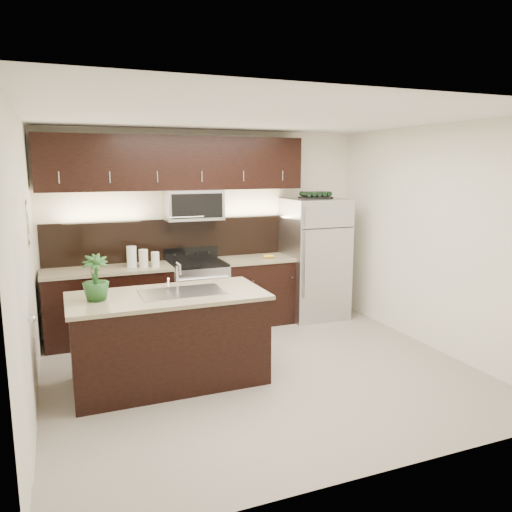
{
  "coord_description": "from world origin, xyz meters",
  "views": [
    {
      "loc": [
        -1.96,
        -4.73,
        2.21
      ],
      "look_at": [
        0.16,
        0.55,
        1.18
      ],
      "focal_mm": 35.0,
      "sensor_mm": 36.0,
      "label": 1
    }
  ],
  "objects": [
    {
      "name": "island",
      "position": [
        -0.97,
        0.13,
        0.47
      ],
      "size": [
        1.96,
        0.96,
        0.94
      ],
      "color": "black",
      "rests_on": "ground"
    },
    {
      "name": "french_press",
      "position": [
        1.16,
        1.64,
        1.04
      ],
      "size": [
        0.09,
        0.09,
        0.26
      ],
      "rotation": [
        0.0,
        0.0,
        -0.42
      ],
      "color": "silver",
      "rests_on": "counter_run"
    },
    {
      "name": "wine_rack",
      "position": [
        1.51,
        1.63,
        1.8
      ],
      "size": [
        0.43,
        0.27,
        0.1
      ],
      "color": "black",
      "rests_on": "refrigerator"
    },
    {
      "name": "ground",
      "position": [
        0.0,
        0.0,
        0.0
      ],
      "size": [
        4.5,
        4.5,
        0.0
      ],
      "primitive_type": "plane",
      "color": "gray",
      "rests_on": "ground"
    },
    {
      "name": "upper_fixtures",
      "position": [
        -0.43,
        1.84,
        2.14
      ],
      "size": [
        3.49,
        0.4,
        1.66
      ],
      "color": "black",
      "rests_on": "counter_run"
    },
    {
      "name": "room_walls",
      "position": [
        -0.11,
        -0.04,
        1.7
      ],
      "size": [
        4.52,
        4.02,
        2.71
      ],
      "color": "silver",
      "rests_on": "ground"
    },
    {
      "name": "counter_run",
      "position": [
        -0.46,
        1.69,
        0.47
      ],
      "size": [
        3.51,
        0.65,
        0.94
      ],
      "color": "black",
      "rests_on": "ground"
    },
    {
      "name": "refrigerator",
      "position": [
        1.51,
        1.63,
        0.88
      ],
      "size": [
        0.84,
        0.76,
        1.75
      ],
      "primitive_type": "cube",
      "color": "#B2B2B7",
      "rests_on": "ground"
    },
    {
      "name": "sink_faucet",
      "position": [
        -0.82,
        0.14,
        0.96
      ],
      "size": [
        0.84,
        0.5,
        0.28
      ],
      "color": "silver",
      "rests_on": "island"
    },
    {
      "name": "bananas",
      "position": [
        0.72,
        1.61,
        0.97
      ],
      "size": [
        0.18,
        0.15,
        0.05
      ],
      "primitive_type": "ellipsoid",
      "rotation": [
        0.0,
        0.0,
        -0.12
      ],
      "color": "gold",
      "rests_on": "counter_run"
    },
    {
      "name": "canisters",
      "position": [
        -1.01,
        1.61,
        1.06
      ],
      "size": [
        0.4,
        0.19,
        0.27
      ],
      "rotation": [
        0.0,
        0.0,
        -0.27
      ],
      "color": "silver",
      "rests_on": "counter_run"
    },
    {
      "name": "plant",
      "position": [
        -1.66,
        0.15,
        1.16
      ],
      "size": [
        0.26,
        0.26,
        0.44
      ],
      "primitive_type": "imported",
      "rotation": [
        0.0,
        0.0,
        0.04
      ],
      "color": "#204C1E",
      "rests_on": "island"
    }
  ]
}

